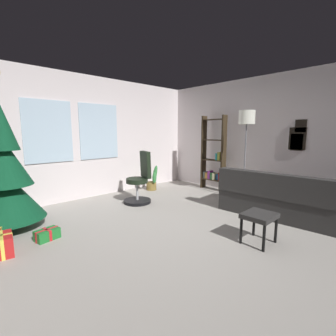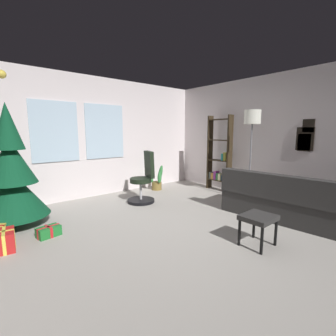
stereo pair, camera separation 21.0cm
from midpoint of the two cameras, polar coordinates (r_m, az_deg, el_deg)
The scene contains 12 objects.
ground_plane at distance 3.70m, azimuth 4.40°, elevation -15.29°, with size 5.33×5.30×0.10m, color #A39D95.
wall_back_with_windows at distance 5.62m, azimuth -15.40°, elevation 7.08°, with size 5.33×0.12×2.64m.
wall_right_with_frames at distance 5.64m, azimuth 24.78°, elevation 6.54°, with size 0.12×5.30×2.64m.
couch at distance 4.65m, azimuth 28.24°, elevation -7.01°, with size 1.64×1.92×0.79m.
footstool at distance 3.35m, azimuth 22.47°, elevation -11.43°, with size 0.41×0.37×0.40m.
holiday_tree at distance 4.26m, azimuth -32.07°, elevation -1.74°, with size 0.99×0.99×2.32m.
gift_box_red at distance 3.63m, azimuth -33.06°, elevation -14.34°, with size 0.26×0.36×0.25m.
gift_box_green at distance 3.79m, azimuth -25.16°, elevation -13.58°, with size 0.32×0.23×0.15m.
office_chair at distance 4.96m, azimuth -4.69°, elevation -3.47°, with size 0.57×0.56×1.06m.
bookshelf at distance 6.05m, azimuth 13.16°, elevation 2.31°, with size 0.18×0.64×1.84m.
floor_lamp at distance 5.24m, azimuth 20.53°, elevation 9.58°, with size 0.33×0.33×1.88m.
potted_plant at distance 5.98m, azimuth -1.86°, elevation -2.98°, with size 0.40×0.40×0.64m.
Camera 2 is at (-2.31, -2.47, 1.45)m, focal length 25.54 mm.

